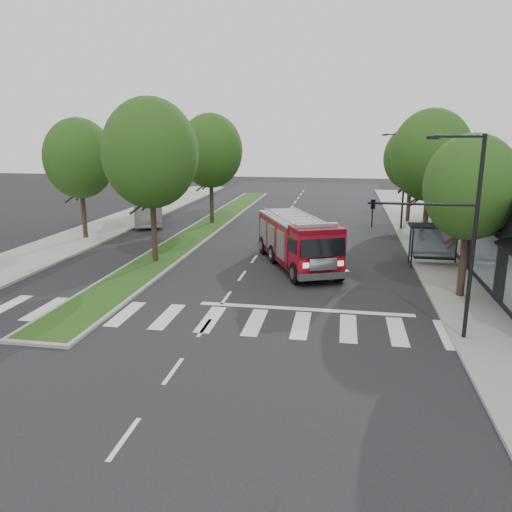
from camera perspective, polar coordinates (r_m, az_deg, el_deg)
The scene contains 15 objects.
ground at distance 25.05m, azimuth -3.43°, elevation -4.80°, with size 140.00×140.00×0.00m, color black.
sidewalk_right at distance 34.72m, azimuth 21.17°, elevation -0.29°, with size 5.00×80.00×0.15m, color gray.
sidewalk_left at distance 39.48m, azimuth -20.87°, elevation 1.36°, with size 5.00×80.00×0.15m, color gray.
median at distance 43.40m, azimuth -5.71°, elevation 3.28°, with size 3.00×50.00×0.15m.
bus_shelter at distance 32.29m, azimuth 19.82°, elevation 2.39°, with size 3.20×1.60×2.61m.
tree_right_near at distance 25.90m, azimuth 23.34°, elevation 7.20°, with size 4.40×4.40×8.05m.
tree_right_mid at distance 37.58m, azimuth 19.36°, elevation 10.79°, with size 5.60×5.60×9.72m.
tree_right_far at distance 47.50m, azimuth 17.39°, elevation 10.64°, with size 5.00×5.00×8.73m.
tree_median_near at distance 31.31m, azimuth -11.99°, elevation 11.39°, with size 5.80×5.80×10.16m.
tree_median_far at distance 44.62m, azimuth -5.22°, elevation 11.87°, with size 5.60×5.60×9.72m.
tree_left_mid at distance 40.20m, azimuth -19.55°, elevation 10.46°, with size 5.20×5.20×9.16m.
streetlight_right_near at distance 20.28m, azimuth 21.37°, elevation 3.41°, with size 4.08×0.22×8.00m.
streetlight_right_far at distance 43.49m, azimuth 16.39°, elevation 8.67°, with size 2.11×0.20×8.00m.
fire_engine at distance 30.68m, azimuth 4.76°, elevation 1.68°, with size 6.22×9.68×3.24m.
city_bus at distance 47.14m, azimuth -12.12°, elevation 5.45°, with size 2.27×9.68×2.70m, color #ADADB1.
Camera 1 is at (5.54, -23.08, 8.02)m, focal length 35.00 mm.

